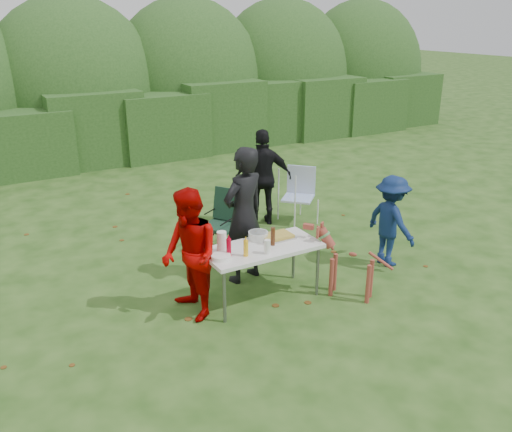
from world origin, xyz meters
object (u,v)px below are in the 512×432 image
person_black_puffy (263,178)px  paper_towel_roll (222,242)px  child (391,221)px  beer_bottle (273,236)px  camping_chair (221,222)px  dog (352,265)px  lawn_chair (298,196)px  folding_table (262,250)px  person_cook (244,215)px  person_red_jacket (190,255)px  mustard_bottle (246,248)px  ketchup_bottle (229,247)px

person_black_puffy → paper_towel_roll: (-1.90, -2.20, 0.03)m
child → beer_bottle: 2.02m
person_black_puffy → camping_chair: bearing=53.4°
dog → beer_bottle: 1.10m
child → lawn_chair: 2.13m
folding_table → person_cook: person_cook is taller
lawn_chair → folding_table: bearing=2.3°
person_cook → lawn_chair: bearing=-158.9°
person_black_puffy → paper_towel_roll: person_black_puffy is taller
folding_table → person_cook: (0.08, 0.62, 0.26)m
person_red_jacket → camping_chair: size_ratio=1.67×
lawn_chair → mustard_bottle: bearing=0.0°
folding_table → person_black_puffy: bearing=58.8°
person_cook → person_black_puffy: size_ratio=1.13×
dog → lawn_chair: size_ratio=0.99×
paper_towel_roll → dog: bearing=-23.0°
dog → ketchup_bottle: size_ratio=4.39×
person_red_jacket → person_black_puffy: 3.25m
folding_table → camping_chair: 1.65m
child → ketchup_bottle: size_ratio=6.16×
camping_chair → mustard_bottle: (-0.54, -1.76, 0.36)m
child → paper_towel_roll: 2.67m
mustard_bottle → beer_bottle: (0.45, 0.11, 0.02)m
camping_chair → lawn_chair: bearing=162.9°
dog → mustard_bottle: (-1.35, 0.39, 0.38)m
folding_table → person_red_jacket: size_ratio=0.93×
camping_chair → ketchup_bottle: (-0.72, -1.66, 0.37)m
paper_towel_roll → person_red_jacket: bearing=-174.3°
person_red_jacket → ketchup_bottle: size_ratio=7.35×
person_cook → child: bearing=146.2°
child → dog: size_ratio=1.40×
dog → camping_chair: (-0.81, 2.15, 0.02)m
camping_chair → mustard_bottle: 1.88m
person_cook → camping_chair: 1.11m
folding_table → camping_chair: (0.23, 1.62, -0.20)m
person_red_jacket → camping_chair: 1.97m
person_red_jacket → mustard_bottle: bearing=69.7°
dog → paper_towel_roll: (-1.54, 0.65, 0.41)m
ketchup_bottle → person_red_jacket: bearing=166.0°
camping_chair → paper_towel_roll: paper_towel_roll is taller
beer_bottle → paper_towel_roll: 0.66m
folding_table → person_cook: 0.67m
dog → ketchup_bottle: (-1.53, 0.50, 0.39)m
person_cook → paper_towel_roll: person_cook is taller
child → person_cook: bearing=72.3°
folding_table → camping_chair: bearing=81.8°
folding_table → ketchup_bottle: size_ratio=6.82×
mustard_bottle → person_black_puffy: bearing=55.2°
camping_chair → beer_bottle: (-0.09, -1.65, 0.38)m
camping_chair → ketchup_bottle: 1.84m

